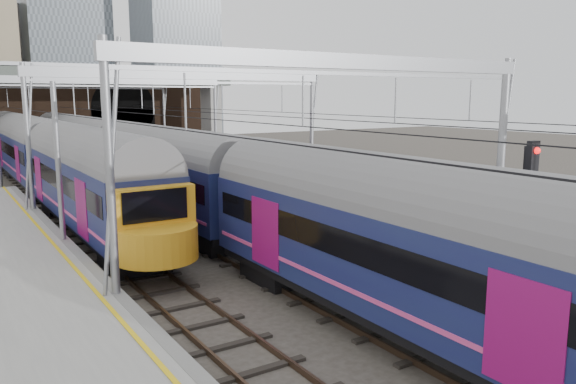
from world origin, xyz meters
TOP-DOWN VIEW (x-y plane):
  - ground at (0.00, 0.00)m, footprint 160.00×160.00m
  - tracks at (0.00, 15.00)m, footprint 14.40×80.00m
  - overhead_line at (0.00, 21.49)m, footprint 16.80×80.00m
  - retaining_wall at (1.40, 51.93)m, footprint 28.00×2.75m
  - overbridge at (0.00, 46.00)m, footprint 28.00×3.00m
  - city_skyline at (2.73, 70.48)m, footprint 37.50×27.50m
  - train_main at (-2.00, 28.49)m, footprint 2.91×67.27m
  - train_second at (-6.00, 37.00)m, footprint 3.02×52.26m
  - signal_near_centre at (2.00, 2.57)m, footprint 0.37×0.48m
  - equip_cover_a at (1.40, 4.26)m, footprint 0.94×0.71m
  - equip_cover_b at (1.77, 11.54)m, footprint 0.93×0.82m
  - equip_cover_c at (5.09, 7.12)m, footprint 1.00×0.77m

SIDE VIEW (x-z plane):
  - ground at x=0.00m, z-range 0.00..0.00m
  - tracks at x=0.00m, z-range -0.09..0.13m
  - equip_cover_b at x=1.77m, z-range 0.00..0.09m
  - equip_cover_a at x=1.40m, z-range 0.00..0.10m
  - equip_cover_c at x=5.09m, z-range 0.00..0.11m
  - train_main at x=-2.00m, z-range 0.07..5.04m
  - train_second at x=-6.00m, z-range 0.06..5.17m
  - signal_near_centre at x=2.00m, z-range 0.65..5.89m
  - retaining_wall at x=1.40m, z-range -0.17..8.83m
  - overhead_line at x=0.00m, z-range 2.57..10.57m
  - overbridge at x=0.00m, z-range 2.64..11.89m
  - city_skyline at x=2.73m, z-range -12.91..47.09m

